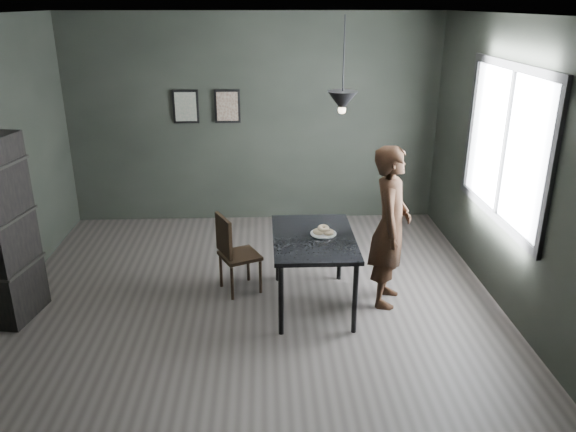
{
  "coord_description": "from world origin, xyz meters",
  "views": [
    {
      "loc": [
        0.12,
        -5.04,
        2.9
      ],
      "look_at": [
        0.35,
        0.05,
        0.95
      ],
      "focal_mm": 35.0,
      "sensor_mm": 36.0,
      "label": 1
    }
  ],
  "objects_px": {
    "cafe_table": "(314,244)",
    "white_plate": "(323,234)",
    "wood_chair": "(233,249)",
    "pendant_lamp": "(342,101)",
    "shelf_unit": "(3,231)",
    "woman": "(390,227)"
  },
  "relations": [
    {
      "from": "cafe_table",
      "to": "white_plate",
      "type": "bearing_deg",
      "value": 19.83
    },
    {
      "from": "white_plate",
      "to": "wood_chair",
      "type": "bearing_deg",
      "value": 163.54
    },
    {
      "from": "wood_chair",
      "to": "cafe_table",
      "type": "bearing_deg",
      "value": -45.39
    },
    {
      "from": "pendant_lamp",
      "to": "shelf_unit",
      "type": "bearing_deg",
      "value": -176.49
    },
    {
      "from": "cafe_table",
      "to": "pendant_lamp",
      "type": "relative_size",
      "value": 1.39
    },
    {
      "from": "white_plate",
      "to": "shelf_unit",
      "type": "relative_size",
      "value": 0.13
    },
    {
      "from": "woman",
      "to": "pendant_lamp",
      "type": "xyz_separation_m",
      "value": [
        -0.51,
        0.06,
        1.23
      ]
    },
    {
      "from": "woman",
      "to": "cafe_table",
      "type": "bearing_deg",
      "value": 110.11
    },
    {
      "from": "cafe_table",
      "to": "shelf_unit",
      "type": "relative_size",
      "value": 0.67
    },
    {
      "from": "woman",
      "to": "wood_chair",
      "type": "distance_m",
      "value": 1.63
    },
    {
      "from": "pendant_lamp",
      "to": "cafe_table",
      "type": "bearing_deg",
      "value": -158.2
    },
    {
      "from": "wood_chair",
      "to": "shelf_unit",
      "type": "distance_m",
      "value": 2.18
    },
    {
      "from": "shelf_unit",
      "to": "white_plate",
      "type": "bearing_deg",
      "value": 12.28
    },
    {
      "from": "white_plate",
      "to": "pendant_lamp",
      "type": "xyz_separation_m",
      "value": [
        0.15,
        0.06,
        1.29
      ]
    },
    {
      "from": "cafe_table",
      "to": "woman",
      "type": "height_order",
      "value": "woman"
    },
    {
      "from": "shelf_unit",
      "to": "pendant_lamp",
      "type": "relative_size",
      "value": 2.08
    },
    {
      "from": "shelf_unit",
      "to": "wood_chair",
      "type": "bearing_deg",
      "value": 20.58
    },
    {
      "from": "cafe_table",
      "to": "wood_chair",
      "type": "xyz_separation_m",
      "value": [
        -0.82,
        0.31,
        -0.18
      ]
    },
    {
      "from": "white_plate",
      "to": "pendant_lamp",
      "type": "relative_size",
      "value": 0.27
    },
    {
      "from": "cafe_table",
      "to": "shelf_unit",
      "type": "distance_m",
      "value": 2.93
    },
    {
      "from": "shelf_unit",
      "to": "pendant_lamp",
      "type": "distance_m",
      "value": 3.38
    },
    {
      "from": "woman",
      "to": "wood_chair",
      "type": "bearing_deg",
      "value": 97.5
    }
  ]
}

